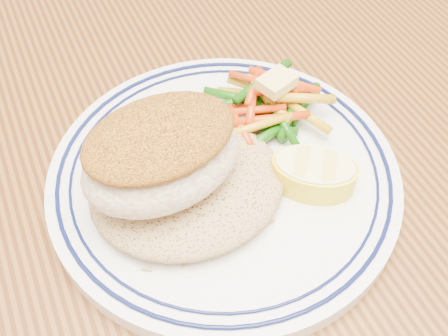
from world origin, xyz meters
TOP-DOWN VIEW (x-y plane):
  - dining_table at (0.00, 0.00)m, footprint 1.50×0.90m
  - plate at (-0.00, -0.02)m, footprint 0.26×0.26m
  - rice_pilaf at (-0.04, -0.03)m, footprint 0.14×0.12m
  - fish_fillet at (-0.05, -0.03)m, footprint 0.12×0.09m
  - vegetable_pile at (0.05, 0.02)m, footprint 0.10×0.09m
  - butter_pat at (0.06, 0.02)m, footprint 0.03×0.03m
  - lemon_wedge at (0.05, -0.06)m, footprint 0.08×0.08m

SIDE VIEW (x-z plane):
  - dining_table at x=0.00m, z-range 0.28..1.03m
  - plate at x=0.00m, z-range 0.75..0.77m
  - lemon_wedge at x=0.05m, z-range 0.77..0.79m
  - rice_pilaf at x=-0.04m, z-range 0.77..0.79m
  - vegetable_pile at x=0.05m, z-range 0.76..0.79m
  - butter_pat at x=0.06m, z-range 0.79..0.80m
  - fish_fillet at x=-0.05m, z-range 0.79..0.84m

